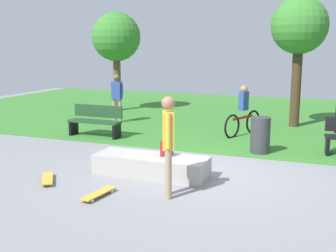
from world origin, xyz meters
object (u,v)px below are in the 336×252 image
concrete_ledge (151,165)px  pedestrian_with_backpack (117,94)px  tree_broad_elm (299,28)px  trash_bin (260,135)px  tree_leaning_ash (116,38)px  skateboard_spare (99,193)px  skater_performing_trick (168,138)px  cyclist_on_bicycle (243,114)px  park_bench_near_path (96,120)px  skateboard_by_ledge (48,178)px  backpack_on_ledge (167,148)px

concrete_ledge → pedestrian_with_backpack: (-3.55, 5.21, 0.79)m
tree_broad_elm → trash_bin: tree_broad_elm is taller
tree_leaning_ash → pedestrian_with_backpack: 3.44m
tree_leaning_ash → trash_bin: tree_leaning_ash is taller
concrete_ledge → skateboard_spare: bearing=-103.3°
skater_performing_trick → skateboard_spare: skater_performing_trick is taller
cyclist_on_bicycle → skateboard_spare: bearing=-101.9°
tree_broad_elm → trash_bin: 4.85m
tree_broad_elm → pedestrian_with_backpack: size_ratio=2.50×
park_bench_near_path → skater_performing_trick: bearing=-45.9°
skater_performing_trick → skateboard_by_ledge: (-2.53, -0.08, -0.99)m
skateboard_by_ledge → pedestrian_with_backpack: bearing=106.0°
skater_performing_trick → pedestrian_with_backpack: (-4.34, 6.26, -0.06)m
concrete_ledge → tree_broad_elm: tree_broad_elm is taller
park_bench_near_path → trash_bin: park_bench_near_path is taller
skater_performing_trick → pedestrian_with_backpack: skater_performing_trick is taller
backpack_on_ledge → tree_leaning_ash: tree_leaning_ash is taller
tree_leaning_ash → concrete_ledge: bearing=-57.7°
cyclist_on_bicycle → concrete_ledge: bearing=-101.5°
skateboard_spare → park_bench_near_path: (-2.70, 4.44, 0.42)m
concrete_ledge → backpack_on_ledge: size_ratio=7.39×
skater_performing_trick → tree_broad_elm: bearing=79.2°
skateboard_by_ledge → skateboard_spare: (1.38, -0.38, 0.00)m
tree_leaning_ash → trash_bin: (6.68, -5.01, -2.50)m
skateboard_by_ledge → concrete_ledge: bearing=33.1°
skateboard_by_ledge → park_bench_near_path: park_bench_near_path is taller
skateboard_spare → tree_leaning_ash: bearing=116.1°
tree_broad_elm → cyclist_on_bicycle: (-1.32, -1.98, -2.56)m
tree_broad_elm → pedestrian_with_backpack: tree_broad_elm is taller
skateboard_by_ledge → tree_leaning_ash: tree_leaning_ash is taller
concrete_ledge → park_bench_near_path: (-3.06, 2.93, 0.27)m
concrete_ledge → pedestrian_with_backpack: bearing=124.3°
cyclist_on_bicycle → tree_broad_elm: bearing=56.4°
park_bench_near_path → cyclist_on_bicycle: cyclist_on_bicycle is taller
tree_broad_elm → cyclist_on_bicycle: tree_broad_elm is taller
concrete_ledge → skateboard_by_ledge: concrete_ledge is taller
backpack_on_ledge → concrete_ledge: bearing=112.5°
skateboard_by_ledge → park_bench_near_path: 4.29m
concrete_ledge → trash_bin: trash_bin is taller
concrete_ledge → backpack_on_ledge: (0.29, 0.16, 0.37)m
trash_bin → pedestrian_with_backpack: (-5.34, 2.51, 0.55)m
skateboard_by_ledge → trash_bin: 5.22m
skater_performing_trick → tree_broad_elm: tree_broad_elm is taller
pedestrian_with_backpack → skateboard_spare: bearing=-64.6°
skater_performing_trick → park_bench_near_path: size_ratio=1.12×
skater_performing_trick → cyclist_on_bicycle: size_ratio=1.05×
concrete_ledge → skater_performing_trick: 1.57m
skateboard_by_ledge → skateboard_spare: same height
skateboard_spare → park_bench_near_path: 5.21m
skateboard_by_ledge → pedestrian_with_backpack: 6.66m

